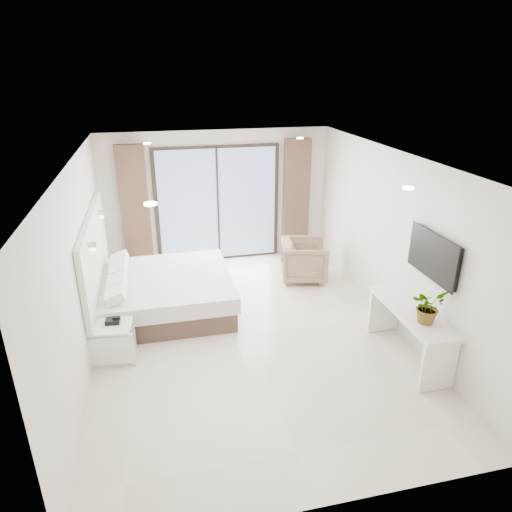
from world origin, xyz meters
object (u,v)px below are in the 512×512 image
object	(u,v)px
bed	(165,293)
console_desk	(410,323)
armchair	(304,258)
nightstand	(112,342)

from	to	relation	value
bed	console_desk	size ratio (longest dim) A/B	1.34
console_desk	armchair	size ratio (longest dim) A/B	1.89
nightstand	console_desk	size ratio (longest dim) A/B	0.40
console_desk	armchair	distance (m)	2.87
bed	nightstand	xyz separation A→B (m)	(-0.79, -1.26, -0.05)
nightstand	console_desk	distance (m)	4.17
bed	console_desk	xyz separation A→B (m)	(3.27, -2.16, 0.25)
nightstand	armchair	bearing A→B (deg)	35.19
console_desk	armchair	world-z (taller)	armchair
bed	nightstand	bearing A→B (deg)	-122.31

